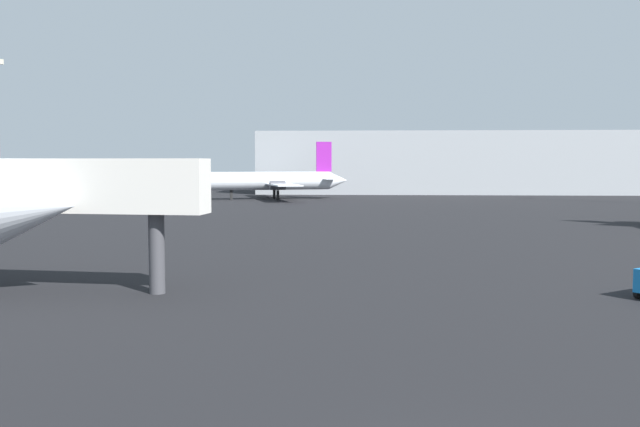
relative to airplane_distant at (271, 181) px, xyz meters
name	(u,v)px	position (x,y,z in m)	size (l,w,h in m)	color
airplane_distant	(271,181)	(0.00, 0.00, 0.00)	(24.86, 23.16, 9.01)	silver
jet_bridge	(3,188)	(-2.41, -76.60, 1.75)	(17.39, 3.94, 6.14)	silver
terminal_building	(464,163)	(33.69, 26.39, 2.80)	(77.01, 23.13, 11.34)	#999EA3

